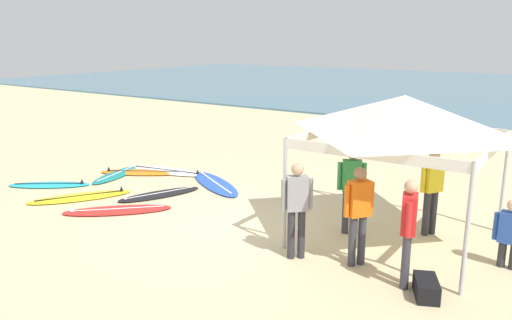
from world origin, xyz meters
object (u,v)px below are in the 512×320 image
at_px(surfboard_black, 159,194).
at_px(person_grey, 297,204).
at_px(person_green, 351,185).
at_px(person_yellow, 432,186).
at_px(canopy_tent, 404,115).
at_px(surfboard_orange, 143,172).
at_px(person_blue, 511,231).
at_px(gear_bag_near_tent, 426,288).
at_px(surfboard_red, 117,210).
at_px(surfboard_yellow, 81,197).
at_px(surfboard_blue, 215,183).
at_px(surfboard_teal, 117,174).
at_px(surfboard_cyan, 50,185).
at_px(person_orange, 359,209).
at_px(surfboard_white, 167,171).
at_px(person_red, 408,226).

bearing_deg(surfboard_black, person_grey, -14.85).
bearing_deg(person_green, person_yellow, 32.58).
distance_m(canopy_tent, surfboard_orange, 7.95).
distance_m(person_blue, gear_bag_near_tent, 2.00).
distance_m(surfboard_red, surfboard_yellow, 1.48).
relative_size(person_green, gear_bag_near_tent, 2.85).
bearing_deg(surfboard_blue, surfboard_teal, -163.16).
bearing_deg(surfboard_cyan, person_grey, -1.36).
relative_size(surfboard_red, person_orange, 1.24).
bearing_deg(surfboard_blue, person_yellow, -3.01).
bearing_deg(person_yellow, person_grey, -123.30).
relative_size(surfboard_orange, person_orange, 1.40).
bearing_deg(canopy_tent, person_green, -165.37).
height_order(surfboard_blue, person_green, person_green).
bearing_deg(surfboard_white, surfboard_yellow, -89.55).
distance_m(surfboard_cyan, surfboard_blue, 4.29).
distance_m(surfboard_orange, person_yellow, 8.07).
distance_m(surfboard_red, person_grey, 4.57).
bearing_deg(surfboard_blue, surfboard_black, -109.39).
bearing_deg(person_orange, surfboard_orange, 164.19).
relative_size(person_green, person_blue, 1.43).
bearing_deg(person_red, surfboard_teal, 168.44).
bearing_deg(person_red, surfboard_black, 169.95).
height_order(surfboard_yellow, person_red, person_red).
height_order(surfboard_yellow, gear_bag_near_tent, gear_bag_near_tent).
bearing_deg(surfboard_black, surfboard_cyan, -160.73).
xyz_separation_m(surfboard_orange, person_red, (8.33, -2.37, 0.95)).
relative_size(surfboard_yellow, person_green, 1.39).
relative_size(surfboard_teal, surfboard_yellow, 0.90).
distance_m(canopy_tent, surfboard_cyan, 9.09).
bearing_deg(person_red, person_grey, -178.13).
distance_m(surfboard_orange, person_orange, 7.75).
bearing_deg(person_red, person_blue, 53.05).
xyz_separation_m(surfboard_black, person_blue, (7.65, 0.46, 0.62)).
relative_size(surfboard_cyan, gear_bag_near_tent, 3.33).
relative_size(surfboard_black, person_red, 1.26).
distance_m(person_red, person_blue, 2.03).
relative_size(surfboard_cyan, surfboard_white, 0.77).
height_order(surfboard_yellow, person_green, person_green).
distance_m(person_yellow, person_grey, 2.89).
distance_m(surfboard_blue, person_green, 4.55).
height_order(canopy_tent, person_green, canopy_tent).
bearing_deg(person_orange, gear_bag_near_tent, -18.04).
bearing_deg(surfboard_black, surfboard_orange, 146.82).
bearing_deg(surfboard_white, gear_bag_near_tent, -20.02).
height_order(surfboard_blue, person_grey, person_grey).
distance_m(person_green, person_blue, 2.83).
bearing_deg(person_red, person_yellow, 97.63).
xyz_separation_m(surfboard_teal, person_orange, (7.83, -1.51, 0.95)).
bearing_deg(surfboard_blue, surfboard_cyan, -143.86).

